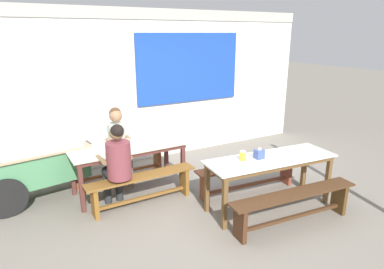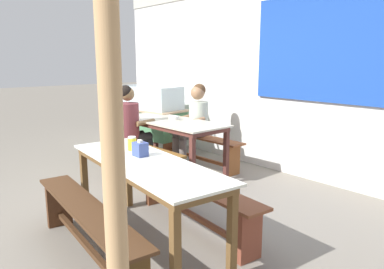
{
  "view_description": "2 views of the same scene",
  "coord_description": "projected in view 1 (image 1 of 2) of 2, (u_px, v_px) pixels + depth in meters",
  "views": [
    {
      "loc": [
        -2.36,
        -3.54,
        2.44
      ],
      "look_at": [
        -0.08,
        0.5,
        1.02
      ],
      "focal_mm": 31.31,
      "sensor_mm": 36.0,
      "label": 1
    },
    {
      "loc": [
        3.35,
        -1.95,
        1.62
      ],
      "look_at": [
        0.36,
        0.6,
        0.82
      ],
      "focal_mm": 34.41,
      "sensor_mm": 36.0,
      "label": 2
    }
  ],
  "objects": [
    {
      "name": "bench_far_back",
      "position": [
        118.0,
        162.0,
        5.75
      ],
      "size": [
        1.71,
        0.3,
        0.47
      ],
      "color": "brown",
      "rests_on": "ground_plane"
    },
    {
      "name": "condiment_jar",
      "position": [
        243.0,
        156.0,
        4.57
      ],
      "size": [
        0.08,
        0.08,
        0.13
      ],
      "color": "yellow",
      "rests_on": "dining_table_near"
    },
    {
      "name": "dining_table_far",
      "position": [
        128.0,
        150.0,
        5.2
      ],
      "size": [
        1.79,
        0.77,
        0.76
      ],
      "color": "#BAB49F",
      "rests_on": "ground_plane"
    },
    {
      "name": "ground_plane",
      "position": [
        214.0,
        211.0,
        4.77
      ],
      "size": [
        40.0,
        40.0,
        0.0
      ],
      "primitive_type": "plane",
      "color": "slate"
    },
    {
      "name": "food_cart",
      "position": [
        39.0,
        155.0,
        5.0
      ],
      "size": [
        1.77,
        0.92,
        1.17
      ],
      "color": "#4D8C5C",
      "rests_on": "ground_plane"
    },
    {
      "name": "bench_near_front",
      "position": [
        294.0,
        203.0,
        4.34
      ],
      "size": [
        1.88,
        0.44,
        0.47
      ],
      "color": "#442A17",
      "rests_on": "ground_plane"
    },
    {
      "name": "bench_far_front",
      "position": [
        142.0,
        185.0,
        4.87
      ],
      "size": [
        1.64,
        0.29,
        0.47
      ],
      "color": "brown",
      "rests_on": "ground_plane"
    },
    {
      "name": "tissue_box",
      "position": [
        259.0,
        154.0,
        4.63
      ],
      "size": [
        0.12,
        0.1,
        0.15
      ],
      "color": "#3C4F95",
      "rests_on": "dining_table_near"
    },
    {
      "name": "backdrop_wall",
      "position": [
        147.0,
        84.0,
        6.42
      ],
      "size": [
        7.31,
        0.23,
        2.87
      ],
      "color": "silver",
      "rests_on": "ground_plane"
    },
    {
      "name": "bench_near_back",
      "position": [
        248.0,
        173.0,
        5.27
      ],
      "size": [
        1.78,
        0.43,
        0.47
      ],
      "color": "brown",
      "rests_on": "ground_plane"
    },
    {
      "name": "dining_table_near",
      "position": [
        270.0,
        163.0,
        4.7
      ],
      "size": [
        1.94,
        0.78,
        0.76
      ],
      "color": "silver",
      "rests_on": "ground_plane"
    },
    {
      "name": "person_center_facing",
      "position": [
        118.0,
        140.0,
        5.56
      ],
      "size": [
        0.42,
        0.57,
        1.26
      ],
      "color": "#685E5A",
      "rests_on": "ground_plane"
    },
    {
      "name": "person_left_back_turned",
      "position": [
        117.0,
        161.0,
        4.64
      ],
      "size": [
        0.47,
        0.54,
        1.28
      ],
      "color": "#272A2B",
      "rests_on": "ground_plane"
    },
    {
      "name": "soup_bowl",
      "position": [
        126.0,
        143.0,
        5.21
      ],
      "size": [
        0.14,
        0.14,
        0.05
      ],
      "primitive_type": "cylinder",
      "color": "silver",
      "rests_on": "dining_table_far"
    }
  ]
}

